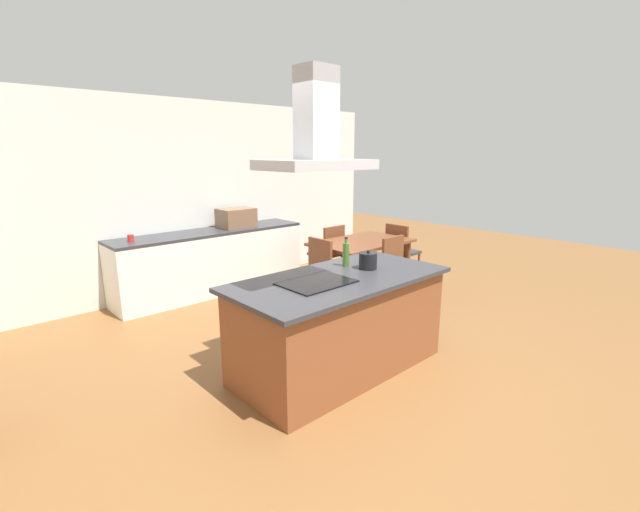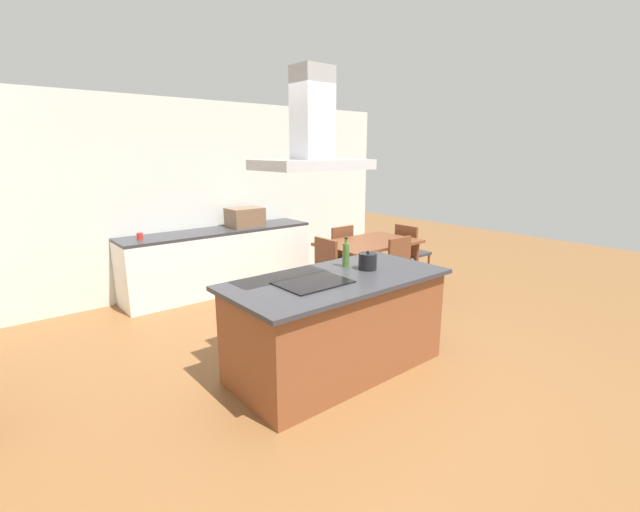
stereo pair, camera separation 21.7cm
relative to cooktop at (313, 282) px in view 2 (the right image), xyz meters
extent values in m
plane|color=brown|center=(0.28, 1.50, -0.91)|extent=(16.00, 16.00, 0.00)
cube|color=silver|center=(0.28, 3.25, 0.44)|extent=(7.20, 0.10, 2.70)
cube|color=brown|center=(0.28, 0.00, -0.48)|extent=(1.94, 0.90, 0.86)
cube|color=#333338|center=(0.28, 0.00, -0.03)|extent=(2.04, 1.00, 0.04)
cube|color=black|center=(0.00, 0.00, 0.00)|extent=(0.60, 0.44, 0.01)
cylinder|color=black|center=(0.68, 0.01, 0.07)|extent=(0.17, 0.17, 0.16)
sphere|color=black|center=(0.68, 0.01, 0.16)|extent=(0.03, 0.03, 0.03)
cone|color=black|center=(0.78, 0.01, 0.08)|extent=(0.06, 0.03, 0.04)
cylinder|color=#47722D|center=(0.59, 0.22, 0.11)|extent=(0.07, 0.07, 0.23)
cylinder|color=#47722D|center=(0.59, 0.22, 0.25)|extent=(0.03, 0.03, 0.05)
cylinder|color=black|center=(0.59, 0.22, 0.28)|extent=(0.03, 0.03, 0.01)
cube|color=white|center=(0.58, 2.88, -0.48)|extent=(2.78, 0.62, 0.86)
cube|color=#333338|center=(0.58, 2.88, -0.03)|extent=(2.78, 0.62, 0.04)
cube|color=brown|center=(1.01, 2.88, 0.13)|extent=(0.50, 0.38, 0.28)
cylinder|color=red|center=(-0.53, 2.85, 0.04)|extent=(0.08, 0.08, 0.09)
cube|color=brown|center=(2.17, 1.43, -0.18)|extent=(1.40, 0.90, 0.04)
cylinder|color=brown|center=(1.55, 1.06, -0.55)|extent=(0.06, 0.06, 0.71)
cylinder|color=brown|center=(2.79, 1.06, -0.55)|extent=(0.06, 0.06, 0.71)
cylinder|color=brown|center=(1.55, 1.80, -0.55)|extent=(0.06, 0.06, 0.71)
cylinder|color=brown|center=(2.79, 1.80, -0.55)|extent=(0.06, 0.06, 0.71)
cube|color=#333338|center=(1.17, 1.43, -0.48)|extent=(0.42, 0.42, 0.04)
cube|color=brown|center=(1.36, 1.43, -0.24)|extent=(0.04, 0.42, 0.44)
cylinder|color=brown|center=(0.99, 1.25, -0.70)|extent=(0.04, 0.04, 0.41)
cylinder|color=brown|center=(0.99, 1.61, -0.70)|extent=(0.04, 0.04, 0.41)
cylinder|color=brown|center=(1.35, 1.25, -0.70)|extent=(0.04, 0.04, 0.41)
cylinder|color=brown|center=(1.35, 1.61, -0.70)|extent=(0.04, 0.04, 0.41)
cube|color=#333338|center=(2.17, 0.68, -0.48)|extent=(0.42, 0.42, 0.04)
cube|color=brown|center=(2.17, 0.87, -0.24)|extent=(0.42, 0.04, 0.44)
cylinder|color=brown|center=(2.35, 0.50, -0.70)|extent=(0.04, 0.04, 0.41)
cylinder|color=brown|center=(1.99, 0.50, -0.70)|extent=(0.04, 0.04, 0.41)
cylinder|color=brown|center=(2.35, 0.86, -0.70)|extent=(0.04, 0.04, 0.41)
cylinder|color=brown|center=(1.99, 0.86, -0.70)|extent=(0.04, 0.04, 0.41)
cube|color=#333338|center=(3.17, 1.43, -0.48)|extent=(0.42, 0.42, 0.04)
cube|color=brown|center=(2.98, 1.43, -0.24)|extent=(0.04, 0.42, 0.44)
cylinder|color=brown|center=(3.35, 1.61, -0.70)|extent=(0.04, 0.04, 0.41)
cylinder|color=brown|center=(3.35, 1.25, -0.70)|extent=(0.04, 0.04, 0.41)
cylinder|color=brown|center=(2.99, 1.61, -0.70)|extent=(0.04, 0.04, 0.41)
cylinder|color=brown|center=(2.99, 1.25, -0.70)|extent=(0.04, 0.04, 0.41)
cube|color=#333338|center=(2.17, 2.18, -0.48)|extent=(0.42, 0.42, 0.04)
cube|color=brown|center=(2.17, 1.99, -0.24)|extent=(0.42, 0.04, 0.44)
cylinder|color=brown|center=(1.99, 2.36, -0.70)|extent=(0.04, 0.04, 0.41)
cylinder|color=brown|center=(2.35, 2.36, -0.70)|extent=(0.04, 0.04, 0.41)
cylinder|color=brown|center=(1.99, 2.00, -0.70)|extent=(0.04, 0.04, 0.41)
cylinder|color=brown|center=(2.35, 2.00, -0.70)|extent=(0.04, 0.04, 0.41)
cube|color=#ADADB2|center=(0.00, 0.00, 0.98)|extent=(0.90, 0.55, 0.08)
cube|color=#ADADB2|center=(0.00, 0.00, 1.37)|extent=(0.28, 0.24, 0.70)
camera|label=1|loc=(-2.38, -2.62, 1.09)|focal=24.37mm
camera|label=2|loc=(-2.22, -2.77, 1.09)|focal=24.37mm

